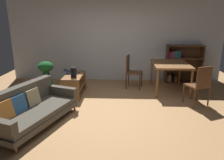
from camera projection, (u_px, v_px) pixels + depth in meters
name	position (u px, v px, depth m)	size (l,w,h in m)	color
ground_plane	(111.00, 113.00, 4.72)	(8.16, 8.16, 0.00)	#A87A4C
back_wall_panel	(115.00, 39.00, 6.94)	(6.80, 0.10, 2.70)	silver
fabric_couch	(29.00, 108.00, 4.15)	(1.41, 2.04, 0.75)	brown
media_console	(74.00, 85.00, 5.80)	(0.46, 1.03, 0.54)	brown
open_laptop	(72.00, 73.00, 5.89)	(0.43, 0.29, 0.10)	#333338
desk_speaker	(74.00, 72.00, 5.49)	(0.15, 0.15, 0.26)	black
potted_floor_plant	(46.00, 72.00, 5.91)	(0.41, 0.54, 0.87)	#9E9389
dining_table	(170.00, 66.00, 5.97)	(0.96, 1.28, 0.80)	brown
dining_chair_near	(132.00, 70.00, 6.31)	(0.52, 0.48, 0.97)	#56351E
dining_chair_far	(200.00, 84.00, 5.00)	(0.59, 0.57, 0.96)	#56351E
bookshelf	(181.00, 64.00, 6.88)	(1.13, 0.31, 1.19)	#56351E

